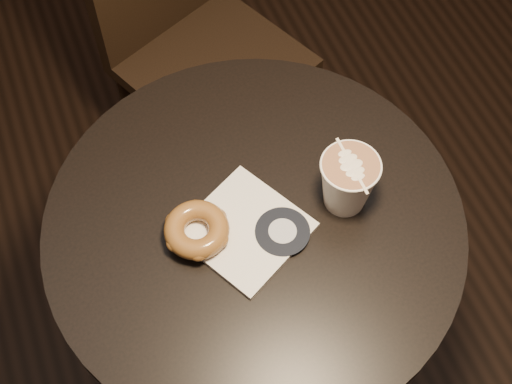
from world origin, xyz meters
The scene contains 5 objects.
cafe_table centered at (0.00, 0.00, 0.55)m, with size 0.70×0.70×0.75m.
chair centered at (0.09, 0.68, 0.54)m, with size 0.51×0.51×0.97m.
pastry_bag centered at (-0.02, -0.01, 0.75)m, with size 0.17×0.17×0.01m, color white.
doughnut centered at (-0.10, 0.01, 0.78)m, with size 0.11×0.11×0.03m, color brown.
latte_cup centered at (0.15, -0.02, 0.80)m, with size 0.10×0.10×0.11m, color white, non-canonical shape.
Camera 1 is at (-0.20, -0.52, 1.78)m, focal length 50.00 mm.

